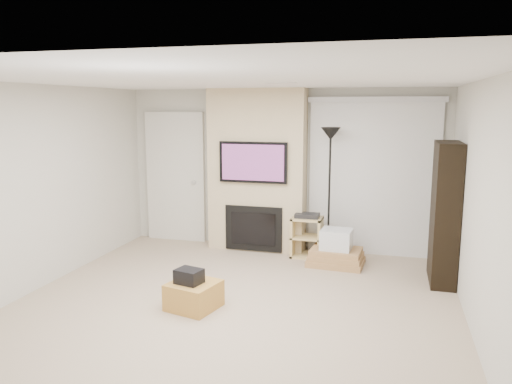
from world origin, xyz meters
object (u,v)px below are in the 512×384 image
(av_stand, at_px, (307,234))
(ottoman, at_px, (194,295))
(box_stack, at_px, (336,251))
(bookshelf, at_px, (445,213))
(floor_lamp, at_px, (330,156))

(av_stand, bearing_deg, ottoman, -111.50)
(box_stack, height_order, bookshelf, bookshelf)
(floor_lamp, bearing_deg, box_stack, -65.23)
(av_stand, bearing_deg, floor_lamp, 10.71)
(ottoman, relative_size, bookshelf, 0.28)
(box_stack, relative_size, bookshelf, 0.45)
(box_stack, xyz_separation_m, bookshelf, (1.39, -0.32, 0.70))
(av_stand, distance_m, bookshelf, 2.03)
(ottoman, bearing_deg, floor_lamp, 62.63)
(box_stack, bearing_deg, av_stand, 148.53)
(ottoman, distance_m, floor_lamp, 2.96)
(floor_lamp, relative_size, bookshelf, 1.07)
(av_stand, bearing_deg, box_stack, -31.47)
(av_stand, relative_size, box_stack, 0.82)
(box_stack, bearing_deg, bookshelf, -13.13)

